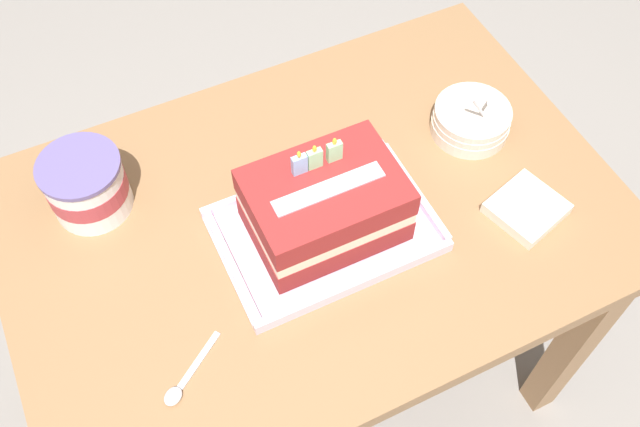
# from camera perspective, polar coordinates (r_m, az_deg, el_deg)

# --- Properties ---
(ground_plane) EXTENTS (8.00, 8.00, 0.00)m
(ground_plane) POSITION_cam_1_polar(r_m,az_deg,el_deg) (1.88, -0.35, -12.46)
(ground_plane) COLOR gray
(dining_table) EXTENTS (1.07, 0.73, 0.72)m
(dining_table) POSITION_cam_1_polar(r_m,az_deg,el_deg) (1.33, -0.49, -2.76)
(dining_table) COLOR olive
(dining_table) RESTS_ON ground_plane
(foil_tray) EXTENTS (0.36, 0.25, 0.02)m
(foil_tray) POSITION_cam_1_polar(r_m,az_deg,el_deg) (1.21, 0.53, -1.35)
(foil_tray) COLOR silver
(foil_tray) RESTS_ON dining_table
(birthday_cake) EXTENTS (0.24, 0.17, 0.17)m
(birthday_cake) POSITION_cam_1_polar(r_m,az_deg,el_deg) (1.14, 0.56, 0.76)
(birthday_cake) COLOR maroon
(birthday_cake) RESTS_ON foil_tray
(bowl_stack) EXTENTS (0.15, 0.15, 0.12)m
(bowl_stack) POSITION_cam_1_polar(r_m,az_deg,el_deg) (1.36, 12.03, 7.34)
(bowl_stack) COLOR silver
(bowl_stack) RESTS_ON dining_table
(ice_cream_tub) EXTENTS (0.14, 0.14, 0.11)m
(ice_cream_tub) POSITION_cam_1_polar(r_m,az_deg,el_deg) (1.26, -18.24, 2.19)
(ice_cream_tub) COLOR white
(ice_cream_tub) RESTS_ON dining_table
(serving_spoon_near_tray) EXTENTS (0.12, 0.09, 0.01)m
(serving_spoon_near_tray) POSITION_cam_1_polar(r_m,az_deg,el_deg) (1.11, -11.19, -13.50)
(serving_spoon_near_tray) COLOR silver
(serving_spoon_near_tray) RESTS_ON dining_table
(napkin_pile) EXTENTS (0.14, 0.14, 0.02)m
(napkin_pile) POSITION_cam_1_polar(r_m,az_deg,el_deg) (1.28, 16.25, 0.40)
(napkin_pile) COLOR silver
(napkin_pile) RESTS_ON dining_table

